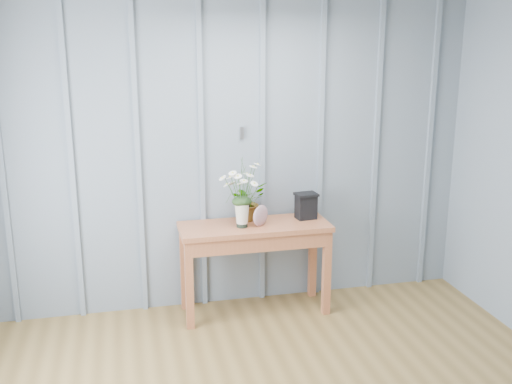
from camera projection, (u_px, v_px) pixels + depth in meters
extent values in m
cube|color=gray|center=(232.00, 158.00, 4.85)|extent=(4.00, 0.01, 2.50)
cube|color=#B4B4B9|center=(242.00, 133.00, 4.80)|extent=(0.03, 0.01, 0.10)
cube|color=gray|center=(2.00, 168.00, 4.46)|extent=(0.04, 0.03, 2.50)
cube|color=gray|center=(72.00, 165.00, 4.57)|extent=(0.04, 0.03, 2.50)
cube|color=gray|center=(138.00, 162.00, 4.68)|extent=(0.04, 0.03, 2.50)
cube|color=gray|center=(202.00, 159.00, 4.79)|extent=(0.04, 0.03, 2.50)
cube|color=gray|center=(262.00, 156.00, 4.90)|extent=(0.04, 0.03, 2.50)
cube|color=gray|center=(320.00, 154.00, 5.01)|extent=(0.04, 0.03, 2.50)
cube|color=gray|center=(376.00, 151.00, 5.12)|extent=(0.04, 0.03, 2.50)
cube|color=gray|center=(429.00, 149.00, 5.22)|extent=(0.04, 0.03, 2.50)
cube|color=#A05735|center=(255.00, 227.00, 4.78)|extent=(1.20, 0.45, 0.04)
cube|color=#A05735|center=(255.00, 236.00, 4.80)|extent=(1.13, 0.42, 0.12)
cube|color=#A05735|center=(189.00, 286.00, 4.58)|extent=(0.06, 0.06, 0.71)
cube|color=#A05735|center=(327.00, 273.00, 4.82)|extent=(0.06, 0.06, 0.71)
cube|color=#A05735|center=(184.00, 268.00, 4.92)|extent=(0.06, 0.06, 0.71)
cube|color=#A05735|center=(313.00, 257.00, 5.16)|extent=(0.06, 0.06, 0.71)
cylinder|color=black|center=(242.00, 224.00, 4.70)|extent=(0.09, 0.09, 0.05)
cone|color=silver|center=(242.00, 214.00, 4.68)|extent=(0.15, 0.15, 0.20)
ellipsoid|color=#1A3516|center=(242.00, 201.00, 4.65)|extent=(0.16, 0.13, 0.08)
imported|color=#1A3516|center=(248.00, 201.00, 4.85)|extent=(0.37, 0.35, 0.31)
ellipsoid|color=#824160|center=(261.00, 216.00, 4.71)|extent=(0.17, 0.14, 0.17)
cube|color=black|center=(306.00, 207.00, 4.90)|extent=(0.17, 0.14, 0.20)
cube|color=black|center=(306.00, 194.00, 4.87)|extent=(0.19, 0.16, 0.02)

